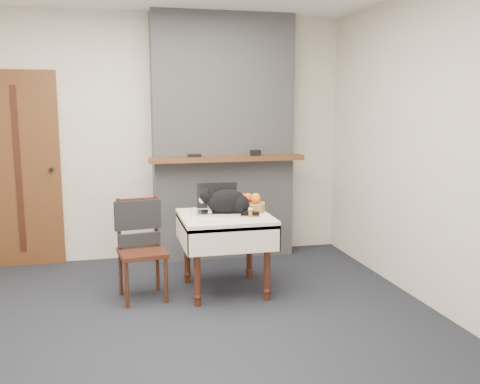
# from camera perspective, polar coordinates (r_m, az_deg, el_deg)

# --- Properties ---
(ground) EXTENTS (4.50, 4.50, 0.00)m
(ground) POSITION_cam_1_polar(r_m,az_deg,el_deg) (4.16, -8.92, -14.34)
(ground) COLOR black
(ground) RESTS_ON ground
(room_shell) EXTENTS (4.52, 4.01, 2.61)m
(room_shell) POSITION_cam_1_polar(r_m,az_deg,el_deg) (4.27, -10.06, 10.58)
(room_shell) COLOR beige
(room_shell) RESTS_ON ground
(door) EXTENTS (0.82, 0.10, 2.00)m
(door) POSITION_cam_1_polar(r_m,az_deg,el_deg) (5.88, -22.54, 2.19)
(door) COLOR brown
(door) RESTS_ON ground
(chimney) EXTENTS (1.62, 0.48, 2.60)m
(chimney) POSITION_cam_1_polar(r_m,az_deg,el_deg) (5.78, -1.82, 5.75)
(chimney) COLOR gray
(chimney) RESTS_ON ground
(side_table) EXTENTS (0.78, 0.78, 0.70)m
(side_table) POSITION_cam_1_polar(r_m,az_deg,el_deg) (4.72, -1.60, -3.79)
(side_table) COLOR #3B1E10
(side_table) RESTS_ON ground
(laptop) EXTENTS (0.39, 0.35, 0.27)m
(laptop) POSITION_cam_1_polar(r_m,az_deg,el_deg) (4.78, -2.39, -1.43)
(laptop) COLOR #B7B7BC
(laptop) RESTS_ON side_table
(cat) EXTENTS (0.51, 0.30, 0.26)m
(cat) POSITION_cam_1_polar(r_m,az_deg,el_deg) (4.69, -1.28, -1.11)
(cat) COLOR black
(cat) RESTS_ON side_table
(cream_jar) EXTENTS (0.06, 0.06, 0.07)m
(cream_jar) POSITION_cam_1_polar(r_m,az_deg,el_deg) (4.67, -4.93, -2.13)
(cream_jar) COLOR silver
(cream_jar) RESTS_ON side_table
(pill_bottle) EXTENTS (0.04, 0.04, 0.08)m
(pill_bottle) POSITION_cam_1_polar(r_m,az_deg,el_deg) (4.61, 1.12, -2.18)
(pill_bottle) COLOR #965912
(pill_bottle) RESTS_ON side_table
(fruit_basket) EXTENTS (0.28, 0.28, 0.16)m
(fruit_basket) POSITION_cam_1_polar(r_m,az_deg,el_deg) (4.85, 1.03, -1.31)
(fruit_basket) COLOR #AA7C44
(fruit_basket) RESTS_ON side_table
(desk_clutter) EXTENTS (0.12, 0.04, 0.01)m
(desk_clutter) POSITION_cam_1_polar(r_m,az_deg,el_deg) (4.77, 0.69, -2.23)
(desk_clutter) COLOR black
(desk_clutter) RESTS_ON side_table
(chair) EXTENTS (0.44, 0.43, 0.86)m
(chair) POSITION_cam_1_polar(r_m,az_deg,el_deg) (4.70, -10.65, -4.45)
(chair) COLOR #3B1E10
(chair) RESTS_ON ground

